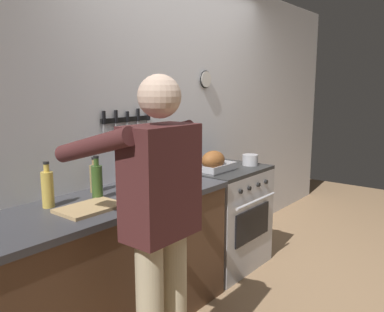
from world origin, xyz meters
The scene contains 14 objects.
ground_plane centered at (0.00, 0.00, 0.00)m, with size 8.00×8.00×0.00m, color #937251.
wall_back centered at (0.00, 1.35, 1.30)m, with size 6.00×0.13×2.60m.
counter_block centered at (-1.20, 0.99, 0.45)m, with size 2.03×0.65×0.90m.
stove centered at (0.22, 0.99, 0.45)m, with size 0.76×0.67×0.90m.
person_cook centered at (-1.23, 0.39, 0.95)m, with size 0.51×0.63×1.66m.
roasting_pan centered at (0.06, 0.97, 0.98)m, with size 0.35×0.26×0.17m.
saucepan centered at (0.47, 0.86, 0.95)m, with size 0.14×0.14×0.10m.
cutting_board centered at (-1.26, 0.91, 0.91)m, with size 0.36×0.24×0.02m, color tan.
bottle_vinegar centered at (-1.00, 1.20, 1.00)m, with size 0.07×0.07×0.24m.
bottle_soy_sauce centered at (-0.35, 1.15, 0.99)m, with size 0.06×0.06×0.21m.
bottle_olive_oil centered at (-1.10, 1.04, 1.02)m, with size 0.07×0.07×0.28m.
bottle_wine_red centered at (-0.72, 1.06, 1.03)m, with size 0.07×0.07×0.31m.
bottle_cooking_oil centered at (-1.38, 1.13, 1.01)m, with size 0.07×0.07×0.27m.
bottle_dish_soap centered at (-0.50, 1.10, 0.99)m, with size 0.07×0.07×0.22m.
Camera 1 is at (-2.59, -0.93, 1.60)m, focal length 36.87 mm.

